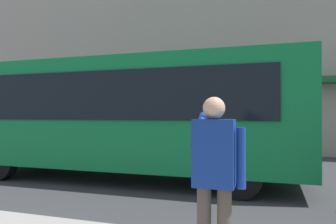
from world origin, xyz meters
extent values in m
plane|color=#38383A|center=(0.00, 0.00, 0.00)|extent=(60.00, 60.00, 0.00)
cube|color=#A89E8E|center=(0.00, -6.80, 6.00)|extent=(28.00, 0.80, 12.00)
cube|color=#19592D|center=(-3.50, -6.20, 3.00)|extent=(4.40, 1.10, 0.24)
cube|color=#0F7238|center=(2.37, -0.04, 1.70)|extent=(9.00, 2.50, 2.60)
cube|color=black|center=(2.37, 1.22, 2.10)|extent=(7.60, 0.06, 1.10)
cylinder|color=black|center=(5.37, -1.14, 0.50)|extent=(1.00, 0.28, 1.00)
cylinder|color=black|center=(-0.63, -1.14, 0.50)|extent=(1.00, 0.28, 1.00)
cylinder|color=black|center=(-0.63, 1.06, 0.50)|extent=(1.00, 0.28, 1.00)
cube|color=navy|center=(-0.74, 4.40, 1.30)|extent=(0.40, 0.24, 0.66)
sphere|color=#D8A884|center=(-0.74, 4.40, 1.74)|extent=(0.22, 0.22, 0.22)
cylinder|color=navy|center=(-1.00, 4.40, 1.26)|extent=(0.09, 0.09, 0.58)
cylinder|color=navy|center=(-0.56, 4.24, 1.52)|extent=(0.09, 0.48, 0.37)
cube|color=black|center=(-0.64, 4.10, 1.72)|extent=(0.07, 0.01, 0.14)
camera|label=1|loc=(-1.28, 7.52, 1.68)|focal=34.29mm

